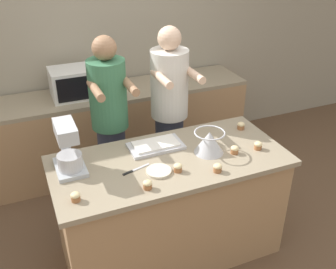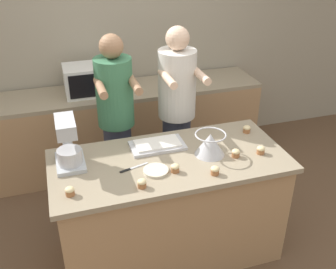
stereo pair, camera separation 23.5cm
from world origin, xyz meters
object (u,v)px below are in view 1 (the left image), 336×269
at_px(mixing_bowl, 209,142).
at_px(baking_tray, 156,145).
at_px(cupcake_4, 148,185).
at_px(stand_mixer, 68,150).
at_px(cupcake_2, 178,167).
at_px(cupcake_6, 258,145).
at_px(microwave_oven, 75,83).
at_px(person_right, 169,116).
at_px(cupcake_5, 76,197).
at_px(cupcake_0, 218,168).
at_px(cupcake_1, 235,150).
at_px(cupcake_3, 241,126).
at_px(small_plate, 159,171).
at_px(person_left, 111,128).
at_px(knife, 134,170).

xyz_separation_m(mixing_bowl, baking_tray, (-0.34, 0.22, -0.07)).
bearing_deg(cupcake_4, stand_mixer, 135.25).
bearing_deg(cupcake_2, cupcake_6, 3.32).
xyz_separation_m(baking_tray, microwave_oven, (-0.36, 1.26, 0.11)).
bearing_deg(person_right, cupcake_5, -138.62).
xyz_separation_m(microwave_oven, cupcake_0, (0.63, -1.73, -0.10)).
distance_m(cupcake_1, cupcake_3, 0.40).
bearing_deg(cupcake_5, microwave_oven, 78.68).
distance_m(cupcake_1, cupcake_5, 1.20).
bearing_deg(stand_mixer, small_plate, -25.93).
bearing_deg(baking_tray, cupcake_2, -86.17).
relative_size(microwave_oven, cupcake_1, 7.56).
xyz_separation_m(small_plate, cupcake_5, (-0.59, -0.09, 0.02)).
relative_size(mixing_bowl, cupcake_0, 3.73).
xyz_separation_m(cupcake_3, cupcake_5, (-1.45, -0.42, 0.00)).
bearing_deg(microwave_oven, person_right, -49.70).
bearing_deg(microwave_oven, stand_mixer, -102.92).
distance_m(person_left, knife, 0.71).
bearing_deg(cupcake_1, person_right, 104.13).
bearing_deg(knife, cupcake_1, -5.40).
bearing_deg(cupcake_3, cupcake_0, -135.46).
relative_size(microwave_oven, cupcake_0, 7.56).
relative_size(knife, cupcake_1, 3.49).
relative_size(person_left, microwave_oven, 3.56).
relative_size(mixing_bowl, cupcake_2, 3.73).
height_order(knife, cupcake_6, cupcake_6).
bearing_deg(stand_mixer, baking_tray, 4.38).
distance_m(small_plate, cupcake_0, 0.41).
xyz_separation_m(person_left, mixing_bowl, (0.57, -0.69, 0.10)).
height_order(small_plate, cupcake_0, cupcake_0).
bearing_deg(cupcake_6, knife, 174.80).
height_order(microwave_oven, cupcake_5, microwave_oven).
distance_m(person_left, cupcake_1, 1.07).
bearing_deg(person_left, baking_tray, -64.36).
bearing_deg(mixing_bowl, knife, -178.18).
distance_m(microwave_oven, cupcake_2, 1.67).
xyz_separation_m(person_right, cupcake_1, (0.20, -0.78, 0.04)).
bearing_deg(knife, person_right, 51.42).
height_order(cupcake_0, cupcake_2, same).
bearing_deg(person_left, cupcake_0, -61.99).
bearing_deg(cupcake_2, cupcake_1, 6.43).
bearing_deg(cupcake_0, cupcake_6, 19.02).
distance_m(stand_mixer, cupcake_2, 0.76).
bearing_deg(microwave_oven, cupcake_4, -86.07).
bearing_deg(person_right, microwave_oven, 130.30).
bearing_deg(cupcake_5, cupcake_6, 3.75).
height_order(mixing_bowl, cupcake_5, mixing_bowl).
bearing_deg(person_left, stand_mixer, -129.53).
relative_size(person_right, cupcake_4, 27.27).
height_order(cupcake_2, cupcake_6, same).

